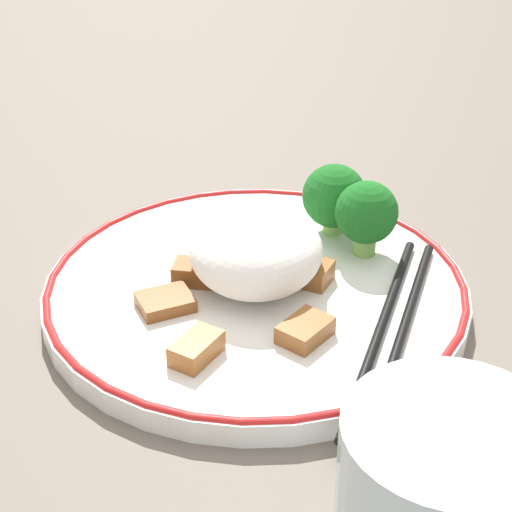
% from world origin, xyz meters
% --- Properties ---
extents(ground_plane, '(3.00, 3.00, 0.00)m').
position_xyz_m(ground_plane, '(0.00, 0.00, 0.00)').
color(ground_plane, '#665B51').
extents(plate, '(0.27, 0.27, 0.02)m').
position_xyz_m(plate, '(0.00, 0.00, 0.01)').
color(plate, white).
rests_on(plate, ground_plane).
extents(rice_mound, '(0.09, 0.08, 0.05)m').
position_xyz_m(rice_mound, '(0.00, -0.00, 0.04)').
color(rice_mound, white).
rests_on(rice_mound, plate).
extents(broccoli_back_left, '(0.04, 0.04, 0.05)m').
position_xyz_m(broccoli_back_left, '(-0.04, 0.07, 0.04)').
color(broccoli_back_left, '#7FB756').
rests_on(broccoli_back_left, plate).
extents(broccoli_back_center, '(0.04, 0.04, 0.05)m').
position_xyz_m(broccoli_back_center, '(-0.07, 0.05, 0.04)').
color(broccoli_back_center, '#7FB756').
rests_on(broccoli_back_center, plate).
extents(meat_near_front, '(0.04, 0.04, 0.01)m').
position_xyz_m(meat_near_front, '(0.03, -0.05, 0.02)').
color(meat_near_front, brown).
rests_on(meat_near_front, plate).
extents(meat_near_left, '(0.02, 0.03, 0.01)m').
position_xyz_m(meat_near_left, '(-0.00, -0.04, 0.02)').
color(meat_near_left, brown).
rests_on(meat_near_left, plate).
extents(meat_near_right, '(0.03, 0.04, 0.01)m').
position_xyz_m(meat_near_right, '(-0.01, 0.03, 0.02)').
color(meat_near_right, brown).
rests_on(meat_near_right, plate).
extents(meat_near_back, '(0.04, 0.04, 0.01)m').
position_xyz_m(meat_near_back, '(0.06, 0.03, 0.02)').
color(meat_near_back, brown).
rests_on(meat_near_back, plate).
extents(meat_on_rice_edge, '(0.04, 0.03, 0.01)m').
position_xyz_m(meat_on_rice_edge, '(0.08, -0.03, 0.02)').
color(meat_on_rice_edge, '#995B28').
rests_on(meat_on_rice_edge, plate).
extents(chopsticks, '(0.20, 0.07, 0.01)m').
position_xyz_m(chopsticks, '(0.05, 0.08, 0.02)').
color(chopsticks, black).
rests_on(chopsticks, plate).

